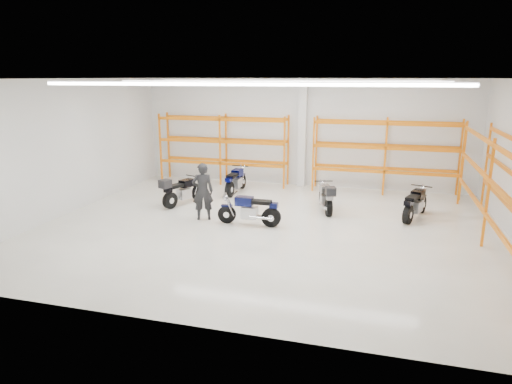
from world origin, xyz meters
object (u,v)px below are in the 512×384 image
(motorcycle_main, at_px, (252,211))
(structural_column, at_px, (302,133))
(motorcycle_back_d, at_px, (415,205))
(motorcycle_back_a, at_px, (180,191))
(motorcycle_back_c, at_px, (326,198))
(motorcycle_back_b, at_px, (235,182))
(standing_man, at_px, (203,191))

(motorcycle_main, distance_m, structural_column, 6.03)
(motorcycle_main, bearing_deg, motorcycle_back_d, 22.35)
(motorcycle_back_a, relative_size, motorcycle_back_c, 1.02)
(motorcycle_main, bearing_deg, motorcycle_back_c, 45.57)
(motorcycle_back_a, distance_m, motorcycle_back_b, 2.59)
(motorcycle_back_d, bearing_deg, motorcycle_back_c, 178.63)
(motorcycle_back_c, distance_m, motorcycle_back_d, 2.90)
(motorcycle_main, relative_size, motorcycle_back_b, 0.97)
(motorcycle_back_b, height_order, motorcycle_back_c, motorcycle_back_c)
(motorcycle_main, height_order, motorcycle_back_b, motorcycle_back_b)
(standing_man, bearing_deg, motorcycle_main, 151.38)
(motorcycle_back_c, distance_m, standing_man, 4.27)
(motorcycle_back_a, bearing_deg, structural_column, 48.76)
(motorcycle_main, relative_size, motorcycle_back_c, 1.02)
(standing_man, bearing_deg, motorcycle_back_c, -175.85)
(motorcycle_back_d, bearing_deg, motorcycle_main, -157.65)
(motorcycle_back_b, distance_m, standing_man, 3.58)
(motorcycle_back_a, bearing_deg, motorcycle_back_d, 3.67)
(motorcycle_back_a, height_order, structural_column, structural_column)
(motorcycle_main, xyz_separation_m, motorcycle_back_b, (-1.76, 3.71, 0.01))
(motorcycle_back_d, bearing_deg, motorcycle_back_a, -176.33)
(motorcycle_back_a, xyz_separation_m, motorcycle_back_b, (1.37, 2.19, -0.03))
(motorcycle_main, distance_m, motorcycle_back_b, 4.11)
(standing_man, relative_size, structural_column, 0.42)
(motorcycle_back_a, height_order, motorcycle_back_c, motorcycle_back_a)
(motorcycle_back_a, relative_size, motorcycle_back_b, 0.97)
(motorcycle_back_b, bearing_deg, motorcycle_main, -64.70)
(motorcycle_back_b, bearing_deg, standing_man, -89.13)
(motorcycle_main, bearing_deg, motorcycle_back_a, 154.04)
(motorcycle_back_b, bearing_deg, motorcycle_back_d, -13.94)
(motorcycle_back_c, bearing_deg, motorcycle_main, -134.43)
(motorcycle_back_a, relative_size, structural_column, 0.45)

